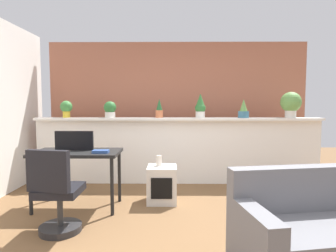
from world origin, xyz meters
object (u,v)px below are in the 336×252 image
(potted_plant_4, at_px, (244,110))
(book_on_desk, at_px, (101,151))
(potted_plant_5, at_px, (291,103))
(potted_plant_0, at_px, (66,108))
(tv_monitor, at_px, (74,141))
(couch, at_px, (329,233))
(potted_plant_1, at_px, (110,109))
(potted_plant_2, at_px, (159,109))
(potted_plant_3, at_px, (200,106))
(office_chair, at_px, (57,198))
(desk, at_px, (77,158))
(side_cube_shelf, at_px, (162,184))
(vase_on_shelf, at_px, (159,161))

(potted_plant_4, distance_m, book_on_desk, 2.50)
(potted_plant_4, height_order, potted_plant_5, potted_plant_5)
(potted_plant_0, xyz_separation_m, book_on_desk, (0.90, -1.32, -0.52))
(potted_plant_0, bearing_deg, tv_monitor, -65.85)
(couch, bearing_deg, potted_plant_1, 133.39)
(potted_plant_0, bearing_deg, potted_plant_2, -0.80)
(tv_monitor, bearing_deg, potted_plant_0, 114.15)
(potted_plant_0, bearing_deg, potted_plant_1, -2.19)
(potted_plant_1, height_order, potted_plant_4, potted_plant_4)
(potted_plant_1, distance_m, potted_plant_3, 1.52)
(potted_plant_4, height_order, office_chair, potted_plant_4)
(book_on_desk, bearing_deg, couch, -28.50)
(potted_plant_2, bearing_deg, desk, -131.16)
(side_cube_shelf, bearing_deg, potted_plant_1, 134.05)
(side_cube_shelf, distance_m, book_on_desk, 0.98)
(potted_plant_0, xyz_separation_m, potted_plant_5, (3.77, -0.04, 0.08))
(potted_plant_3, distance_m, vase_on_shelf, 1.36)
(desk, bearing_deg, potted_plant_5, 19.75)
(potted_plant_0, relative_size, potted_plant_3, 0.71)
(potted_plant_5, xyz_separation_m, couch, (-0.67, -2.48, -1.08))
(potted_plant_1, bearing_deg, potted_plant_2, 0.46)
(potted_plant_1, bearing_deg, potted_plant_0, 177.81)
(potted_plant_0, distance_m, potted_plant_3, 2.27)
(potted_plant_1, distance_m, side_cube_shelf, 1.65)
(potted_plant_5, xyz_separation_m, side_cube_shelf, (-2.12, -0.93, -1.12))
(side_cube_shelf, bearing_deg, potted_plant_4, 34.90)
(office_chair, height_order, side_cube_shelf, office_chair)
(potted_plant_0, distance_m, potted_plant_4, 2.99)
(potted_plant_2, distance_m, vase_on_shelf, 1.14)
(couch, bearing_deg, potted_plant_4, 92.63)
(potted_plant_0, distance_m, side_cube_shelf, 2.17)
(potted_plant_2, xyz_separation_m, potted_plant_4, (1.41, -0.01, -0.01))
(potted_plant_3, distance_m, tv_monitor, 2.14)
(potted_plant_1, xyz_separation_m, couch, (2.35, -2.49, -0.98))
(potted_plant_0, distance_m, desk, 1.45)
(office_chair, bearing_deg, potted_plant_0, 106.67)
(office_chair, height_order, couch, office_chair)
(desk, xyz_separation_m, vase_on_shelf, (1.05, 0.26, -0.09))
(side_cube_shelf, height_order, book_on_desk, book_on_desk)
(office_chair, height_order, book_on_desk, office_chair)
(potted_plant_1, height_order, side_cube_shelf, potted_plant_1)
(desk, relative_size, office_chair, 1.21)
(potted_plant_2, relative_size, side_cube_shelf, 0.64)
(potted_plant_3, bearing_deg, potted_plant_4, -2.81)
(potted_plant_3, relative_size, tv_monitor, 0.80)
(potted_plant_3, relative_size, potted_plant_5, 0.94)
(potted_plant_2, distance_m, potted_plant_3, 0.69)
(office_chair, bearing_deg, potted_plant_2, 62.85)
(vase_on_shelf, xyz_separation_m, couch, (1.49, -1.59, -0.29))
(potted_plant_0, distance_m, couch, 4.12)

